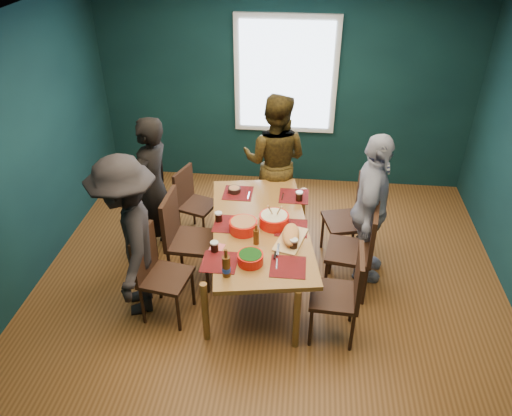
{
  "coord_description": "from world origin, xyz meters",
  "views": [
    {
      "loc": [
        0.3,
        -3.95,
        3.61
      ],
      "look_at": [
        -0.15,
        0.19,
        0.93
      ],
      "focal_mm": 35.0,
      "sensor_mm": 36.0,
      "label": 1
    }
  ],
  "objects_px": {
    "chair_left_near": "(156,268)",
    "person_near_left": "(129,238)",
    "cutting_board": "(291,236)",
    "bowl_salad": "(243,226)",
    "chair_right_near": "(345,289)",
    "bowl_herbs": "(250,258)",
    "chair_right_far": "(354,213)",
    "chair_left_mid": "(182,232)",
    "person_right": "(371,209)",
    "dining_table": "(260,232)",
    "bowl_dumpling": "(274,220)",
    "person_back": "(275,161)",
    "person_far_left": "(152,189)",
    "chair_left_far": "(191,198)",
    "chair_right_mid": "(360,245)"
  },
  "relations": [
    {
      "from": "dining_table",
      "to": "chair_left_near",
      "type": "height_order",
      "value": "chair_left_near"
    },
    {
      "from": "person_back",
      "to": "bowl_salad",
      "type": "bearing_deg",
      "value": 90.44
    },
    {
      "from": "person_back",
      "to": "cutting_board",
      "type": "relative_size",
      "value": 2.88
    },
    {
      "from": "person_right",
      "to": "bowl_salad",
      "type": "height_order",
      "value": "person_right"
    },
    {
      "from": "bowl_dumpling",
      "to": "bowl_salad",
      "type": "bearing_deg",
      "value": -155.76
    },
    {
      "from": "chair_left_mid",
      "to": "person_near_left",
      "type": "distance_m",
      "value": 0.65
    },
    {
      "from": "dining_table",
      "to": "chair_right_near",
      "type": "distance_m",
      "value": 1.09
    },
    {
      "from": "chair_left_near",
      "to": "bowl_herbs",
      "type": "relative_size",
      "value": 4.01
    },
    {
      "from": "bowl_herbs",
      "to": "chair_left_near",
      "type": "bearing_deg",
      "value": 178.59
    },
    {
      "from": "bowl_herbs",
      "to": "chair_right_mid",
      "type": "bearing_deg",
      "value": 28.16
    },
    {
      "from": "person_far_left",
      "to": "bowl_dumpling",
      "type": "relative_size",
      "value": 5.48
    },
    {
      "from": "chair_right_far",
      "to": "cutting_board",
      "type": "relative_size",
      "value": 1.7
    },
    {
      "from": "bowl_dumpling",
      "to": "person_right",
      "type": "bearing_deg",
      "value": 13.28
    },
    {
      "from": "person_far_left",
      "to": "cutting_board",
      "type": "bearing_deg",
      "value": 84.7
    },
    {
      "from": "chair_left_mid",
      "to": "dining_table",
      "type": "bearing_deg",
      "value": 4.56
    },
    {
      "from": "cutting_board",
      "to": "bowl_salad",
      "type": "bearing_deg",
      "value": -178.19
    },
    {
      "from": "person_back",
      "to": "chair_left_mid",
      "type": "bearing_deg",
      "value": 64.77
    },
    {
      "from": "chair_right_near",
      "to": "bowl_herbs",
      "type": "distance_m",
      "value": 0.9
    },
    {
      "from": "chair_left_mid",
      "to": "chair_left_near",
      "type": "relative_size",
      "value": 1.08
    },
    {
      "from": "chair_left_mid",
      "to": "chair_right_mid",
      "type": "relative_size",
      "value": 1.01
    },
    {
      "from": "bowl_dumpling",
      "to": "cutting_board",
      "type": "bearing_deg",
      "value": -53.73
    },
    {
      "from": "chair_left_mid",
      "to": "chair_right_far",
      "type": "distance_m",
      "value": 1.9
    },
    {
      "from": "dining_table",
      "to": "bowl_herbs",
      "type": "distance_m",
      "value": 0.61
    },
    {
      "from": "chair_left_near",
      "to": "person_back",
      "type": "bearing_deg",
      "value": 70.62
    },
    {
      "from": "person_right",
      "to": "chair_left_near",
      "type": "bearing_deg",
      "value": 122.21
    },
    {
      "from": "chair_right_far",
      "to": "bowl_herbs",
      "type": "height_order",
      "value": "chair_right_far"
    },
    {
      "from": "chair_left_far",
      "to": "person_right",
      "type": "distance_m",
      "value": 2.12
    },
    {
      "from": "chair_left_near",
      "to": "person_near_left",
      "type": "distance_m",
      "value": 0.38
    },
    {
      "from": "person_right",
      "to": "bowl_salad",
      "type": "xyz_separation_m",
      "value": [
        -1.27,
        -0.36,
        -0.05
      ]
    },
    {
      "from": "chair_right_far",
      "to": "person_near_left",
      "type": "bearing_deg",
      "value": -168.9
    },
    {
      "from": "chair_left_far",
      "to": "chair_left_near",
      "type": "xyz_separation_m",
      "value": [
        -0.03,
        -1.39,
        0.06
      ]
    },
    {
      "from": "dining_table",
      "to": "person_far_left",
      "type": "distance_m",
      "value": 1.32
    },
    {
      "from": "chair_left_mid",
      "to": "person_near_left",
      "type": "xyz_separation_m",
      "value": [
        -0.37,
        -0.47,
        0.24
      ]
    },
    {
      "from": "chair_right_far",
      "to": "person_back",
      "type": "xyz_separation_m",
      "value": [
        -0.94,
        0.66,
        0.26
      ]
    },
    {
      "from": "dining_table",
      "to": "bowl_dumpling",
      "type": "height_order",
      "value": "bowl_dumpling"
    },
    {
      "from": "person_back",
      "to": "person_near_left",
      "type": "height_order",
      "value": "person_near_left"
    },
    {
      "from": "chair_left_far",
      "to": "chair_right_near",
      "type": "xyz_separation_m",
      "value": [
        1.75,
        -1.5,
        0.06
      ]
    },
    {
      "from": "chair_right_near",
      "to": "person_near_left",
      "type": "distance_m",
      "value": 2.06
    },
    {
      "from": "chair_right_mid",
      "to": "chair_right_near",
      "type": "height_order",
      "value": "chair_right_mid"
    },
    {
      "from": "chair_left_far",
      "to": "person_far_left",
      "type": "relative_size",
      "value": 0.52
    },
    {
      "from": "chair_left_near",
      "to": "person_near_left",
      "type": "bearing_deg",
      "value": 172.8
    },
    {
      "from": "chair_left_far",
      "to": "person_far_left",
      "type": "xyz_separation_m",
      "value": [
        -0.33,
        -0.38,
        0.33
      ]
    },
    {
      "from": "chair_left_far",
      "to": "bowl_herbs",
      "type": "xyz_separation_m",
      "value": [
        0.88,
        -1.41,
        0.28
      ]
    },
    {
      "from": "person_right",
      "to": "bowl_herbs",
      "type": "bearing_deg",
      "value": 136.97
    },
    {
      "from": "person_far_left",
      "to": "bowl_herbs",
      "type": "bearing_deg",
      "value": 66.82
    },
    {
      "from": "person_back",
      "to": "bowl_dumpling",
      "type": "bearing_deg",
      "value": 103.54
    },
    {
      "from": "chair_left_near",
      "to": "person_back",
      "type": "distance_m",
      "value": 2.07
    },
    {
      "from": "chair_left_near",
      "to": "person_far_left",
      "type": "distance_m",
      "value": 1.09
    },
    {
      "from": "chair_right_mid",
      "to": "bowl_dumpling",
      "type": "xyz_separation_m",
      "value": [
        -0.88,
        0.07,
        0.2
      ]
    },
    {
      "from": "bowl_herbs",
      "to": "bowl_salad",
      "type": "bearing_deg",
      "value": 104.57
    }
  ]
}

